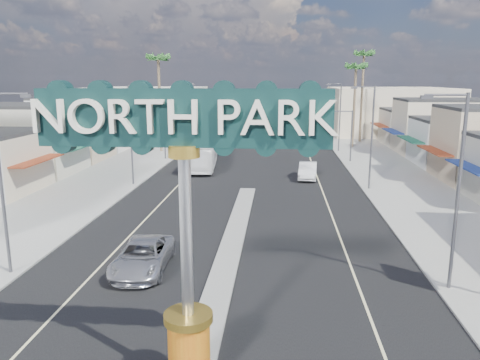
% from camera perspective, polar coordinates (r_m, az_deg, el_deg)
% --- Properties ---
extents(ground, '(160.00, 160.00, 0.00)m').
position_cam_1_polar(ground, '(42.00, 1.05, -0.92)').
color(ground, gray).
rests_on(ground, ground).
extents(road, '(20.00, 120.00, 0.01)m').
position_cam_1_polar(road, '(42.00, 1.05, -0.91)').
color(road, black).
rests_on(road, ground).
extents(median_island, '(1.30, 30.00, 0.16)m').
position_cam_1_polar(median_island, '(26.69, -1.23, -8.57)').
color(median_island, gray).
rests_on(median_island, ground).
extents(sidewalk_left, '(8.00, 120.00, 0.12)m').
position_cam_1_polar(sidewalk_left, '(45.09, -17.00, -0.46)').
color(sidewalk_left, gray).
rests_on(sidewalk_left, ground).
extents(sidewalk_right, '(8.00, 120.00, 0.12)m').
position_cam_1_polar(sidewalk_right, '(43.41, 19.83, -1.14)').
color(sidewalk_right, gray).
rests_on(sidewalk_right, ground).
extents(storefront_row_left, '(12.00, 42.00, 6.00)m').
position_cam_1_polar(storefront_row_left, '(60.40, -21.51, 5.17)').
color(storefront_row_left, beige).
rests_on(storefront_row_left, ground).
extents(storefront_row_right, '(12.00, 42.00, 6.00)m').
position_cam_1_polar(storefront_row_right, '(58.26, 26.35, 4.51)').
color(storefront_row_right, '#B7B29E').
rests_on(storefront_row_right, ground).
extents(backdrop_far_left, '(20.00, 20.00, 8.00)m').
position_cam_1_polar(backdrop_far_left, '(89.45, -11.33, 8.46)').
color(backdrop_far_left, '#B7B29E').
rests_on(backdrop_far_left, ground).
extents(backdrop_far_right, '(20.00, 20.00, 8.00)m').
position_cam_1_polar(backdrop_far_right, '(88.14, 17.65, 8.07)').
color(backdrop_far_right, beige).
rests_on(backdrop_far_right, ground).
extents(gateway_sign, '(8.20, 1.50, 9.15)m').
position_cam_1_polar(gateway_sign, '(13.56, -6.68, -3.42)').
color(gateway_sign, '#D14F10').
rests_on(gateway_sign, median_island).
extents(traffic_signal_left, '(5.09, 0.45, 6.00)m').
position_cam_1_polar(traffic_signal_left, '(56.32, -7.41, 6.76)').
color(traffic_signal_left, '#47474C').
rests_on(traffic_signal_left, ground).
extents(traffic_signal_right, '(5.09, 0.45, 6.00)m').
position_cam_1_polar(traffic_signal_right, '(55.44, 11.62, 6.53)').
color(traffic_signal_right, '#47474C').
rests_on(traffic_signal_right, ground).
extents(streetlight_l_near, '(2.03, 0.22, 9.00)m').
position_cam_1_polar(streetlight_l_near, '(24.99, -26.88, 0.53)').
color(streetlight_l_near, '#47474C').
rests_on(streetlight_l_near, ground).
extents(streetlight_l_mid, '(2.03, 0.22, 9.00)m').
position_cam_1_polar(streetlight_l_mid, '(43.09, -12.98, 5.95)').
color(streetlight_l_mid, '#47474C').
rests_on(streetlight_l_mid, ground).
extents(streetlight_l_far, '(2.03, 0.22, 9.00)m').
position_cam_1_polar(streetlight_l_far, '(64.31, -7.02, 8.15)').
color(streetlight_l_far, '#47474C').
rests_on(streetlight_l_far, ground).
extents(streetlight_r_near, '(2.03, 0.22, 9.00)m').
position_cam_1_polar(streetlight_r_near, '(22.66, 24.76, -0.35)').
color(streetlight_r_near, '#47474C').
rests_on(streetlight_r_near, ground).
extents(streetlight_r_mid, '(2.03, 0.22, 9.00)m').
position_cam_1_polar(streetlight_r_mid, '(41.78, 15.58, 5.62)').
color(streetlight_r_mid, '#47474C').
rests_on(streetlight_r_mid, ground).
extents(streetlight_r_far, '(2.03, 0.22, 9.00)m').
position_cam_1_polar(streetlight_r_far, '(63.45, 11.95, 7.93)').
color(streetlight_r_far, '#47474C').
rests_on(streetlight_r_far, ground).
extents(palm_left_far, '(2.60, 2.60, 13.10)m').
position_cam_1_polar(palm_left_far, '(62.82, -9.92, 13.84)').
color(palm_left_far, brown).
rests_on(palm_left_far, ground).
extents(palm_right_mid, '(2.60, 2.60, 12.10)m').
position_cam_1_polar(palm_right_mid, '(67.61, 13.96, 12.78)').
color(palm_right_mid, brown).
rests_on(palm_right_mid, ground).
extents(palm_right_far, '(2.60, 2.60, 14.10)m').
position_cam_1_polar(palm_right_far, '(73.90, 14.87, 14.05)').
color(palm_right_far, brown).
rests_on(palm_right_far, ground).
extents(suv_left, '(2.71, 5.54, 1.52)m').
position_cam_1_polar(suv_left, '(24.53, -11.75, -9.06)').
color(suv_left, '#ADADB2').
rests_on(suv_left, ground).
extents(car_parked_right, '(2.09, 4.94, 1.59)m').
position_cam_1_polar(car_parked_right, '(46.06, 8.26, 1.14)').
color(car_parked_right, silver).
rests_on(car_parked_right, ground).
extents(city_bus, '(3.34, 10.79, 2.96)m').
position_cam_1_polar(city_bus, '(51.10, -4.50, 3.11)').
color(city_bus, white).
rests_on(city_bus, ground).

